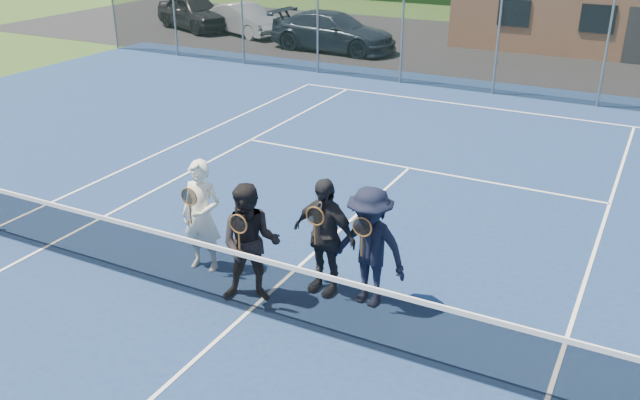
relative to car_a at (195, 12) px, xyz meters
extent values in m
plane|color=#2C4A1A|center=(14.97, 1.46, -0.77)|extent=(220.00, 220.00, 0.00)
cube|color=navy|center=(14.97, -18.54, -0.76)|extent=(30.00, 30.00, 0.02)
cube|color=black|center=(10.97, 1.46, -0.76)|extent=(40.00, 12.00, 0.01)
cube|color=black|center=(14.97, 13.46, -0.22)|extent=(40.00, 1.20, 1.10)
imported|color=black|center=(0.00, 0.00, 0.00)|extent=(4.87, 3.43, 1.54)
imported|color=#989DA1|center=(2.80, -0.14, -0.11)|extent=(4.24, 2.68, 1.32)
imported|color=#182230|center=(7.72, -1.37, -0.03)|extent=(5.21, 2.37, 1.48)
cube|color=white|center=(14.97, -6.65, -0.74)|extent=(10.97, 0.06, 0.01)
cube|color=white|center=(10.86, -18.54, -0.74)|extent=(0.06, 23.77, 0.01)
cube|color=white|center=(14.97, -12.14, -0.74)|extent=(8.23, 0.06, 0.01)
cube|color=white|center=(14.97, -18.54, -0.74)|extent=(0.06, 12.80, 0.01)
cube|color=black|center=(14.97, -18.54, -0.29)|extent=(11.60, 0.02, 0.88)
cube|color=white|center=(14.97, -18.54, 0.16)|extent=(11.60, 0.03, 0.07)
cylinder|color=slate|center=(-0.03, -5.04, 0.73)|extent=(0.07, 0.07, 3.00)
cylinder|color=slate|center=(2.97, -5.04, 0.73)|extent=(0.07, 0.07, 3.00)
cylinder|color=slate|center=(5.97, -5.04, 0.73)|extent=(0.07, 0.07, 3.00)
cylinder|color=slate|center=(8.97, -5.04, 0.73)|extent=(0.07, 0.07, 3.00)
cylinder|color=slate|center=(11.97, -5.04, 0.73)|extent=(0.07, 0.07, 3.00)
cylinder|color=slate|center=(14.97, -5.04, 0.73)|extent=(0.07, 0.07, 3.00)
cylinder|color=slate|center=(17.97, -5.04, 0.73)|extent=(0.07, 0.07, 3.00)
cube|color=black|center=(14.97, -5.04, 0.73)|extent=(30.00, 0.03, 3.00)
cube|color=#2D2D33|center=(18.47, 1.44, 0.23)|extent=(1.00, 0.06, 2.00)
cube|color=black|center=(13.97, 1.44, 0.73)|extent=(1.20, 0.06, 1.00)
cube|color=black|center=(16.97, 1.44, 0.73)|extent=(1.20, 0.06, 1.00)
imported|color=white|center=(13.65, -17.76, 0.15)|extent=(0.70, 0.50, 1.80)
torus|color=brown|center=(13.65, -18.03, 0.58)|extent=(0.29, 0.02, 0.29)
cylinder|color=black|center=(13.65, -18.03, 0.58)|extent=(0.25, 0.00, 0.25)
cylinder|color=brown|center=(13.65, -18.03, 0.30)|extent=(0.03, 0.03, 0.32)
imported|color=black|center=(14.83, -18.20, 0.15)|extent=(1.08, 0.98, 1.80)
torus|color=brown|center=(14.83, -18.47, 0.58)|extent=(0.29, 0.02, 0.29)
cylinder|color=black|center=(14.83, -18.47, 0.58)|extent=(0.25, 0.00, 0.25)
cylinder|color=brown|center=(14.83, -18.47, 0.30)|extent=(0.03, 0.03, 0.32)
imported|color=black|center=(15.63, -17.49, 0.15)|extent=(1.10, 0.57, 1.80)
torus|color=brown|center=(15.63, -17.76, 0.58)|extent=(0.29, 0.02, 0.29)
cylinder|color=black|center=(15.63, -17.76, 0.58)|extent=(0.25, 0.00, 0.25)
cylinder|color=brown|center=(15.63, -17.76, 0.30)|extent=(0.03, 0.03, 0.32)
imported|color=black|center=(16.36, -17.51, 0.15)|extent=(1.23, 0.80, 1.80)
torus|color=brown|center=(16.36, -17.78, 0.58)|extent=(0.29, 0.02, 0.29)
cylinder|color=black|center=(16.36, -17.78, 0.58)|extent=(0.25, 0.00, 0.25)
cylinder|color=brown|center=(16.36, -17.78, 0.30)|extent=(0.03, 0.03, 0.32)
camera|label=1|loc=(19.64, -25.28, 4.59)|focal=38.00mm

